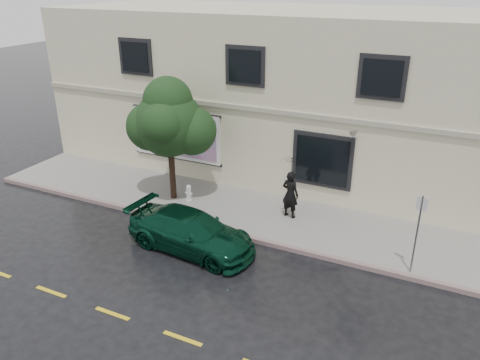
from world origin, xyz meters
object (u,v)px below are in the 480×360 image
at_px(car, 191,232).
at_px(fire_hydrant, 189,193).
at_px(street_tree, 169,123).
at_px(pedestrian, 290,194).

xyz_separation_m(car, fire_hydrant, (-1.76, 2.78, -0.16)).
bearing_deg(car, fire_hydrant, 37.47).
bearing_deg(fire_hydrant, car, -49.03).
relative_size(car, street_tree, 1.01).
relative_size(pedestrian, street_tree, 0.41).
distance_m(car, pedestrian, 3.97).
bearing_deg(street_tree, pedestrian, 5.47).
distance_m(car, fire_hydrant, 3.30).
distance_m(car, street_tree, 4.55).
bearing_deg(pedestrian, fire_hydrant, 17.84).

